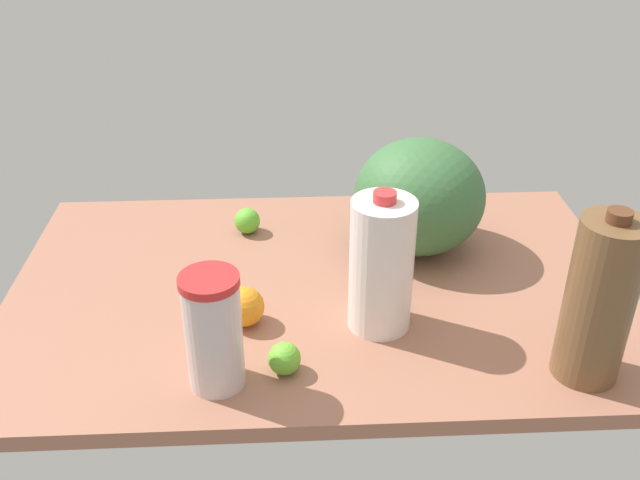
% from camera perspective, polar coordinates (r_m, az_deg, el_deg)
% --- Properties ---
extents(countertop, '(1.20, 0.76, 0.03)m').
position_cam_1_polar(countertop, '(1.40, 0.00, -4.07)').
color(countertop, '#9E664F').
rests_on(countertop, ground).
extents(milk_jug, '(0.11, 0.11, 0.26)m').
position_cam_1_polar(milk_jug, '(1.22, 4.93, -2.00)').
color(milk_jug, white).
rests_on(milk_jug, countertop).
extents(watermelon, '(0.27, 0.27, 0.24)m').
position_cam_1_polar(watermelon, '(1.47, 7.94, 3.46)').
color(watermelon, '#3A6B3A').
rests_on(watermelon, countertop).
extents(tumbler_cup, '(0.09, 0.09, 0.20)m').
position_cam_1_polar(tumbler_cup, '(1.12, -8.52, -7.23)').
color(tumbler_cup, beige).
rests_on(tumbler_cup, countertop).
extents(chocolate_milk_jug, '(0.11, 0.11, 0.30)m').
position_cam_1_polar(chocolate_milk_jug, '(1.18, 21.44, -4.54)').
color(chocolate_milk_jug, brown).
rests_on(chocolate_milk_jug, countertop).
extents(orange_beside_bowl, '(0.07, 0.07, 0.07)m').
position_cam_1_polar(orange_beside_bowl, '(1.28, -6.08, -5.32)').
color(orange_beside_bowl, orange).
rests_on(orange_beside_bowl, countertop).
extents(lime_by_jug, '(0.06, 0.06, 0.06)m').
position_cam_1_polar(lime_by_jug, '(1.56, -5.84, 1.54)').
color(lime_by_jug, '#5CBB2F').
rests_on(lime_by_jug, countertop).
extents(lime_far_back, '(0.05, 0.05, 0.05)m').
position_cam_1_polar(lime_far_back, '(1.17, -2.87, -9.45)').
color(lime_far_back, '#67BB31').
rests_on(lime_far_back, countertop).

